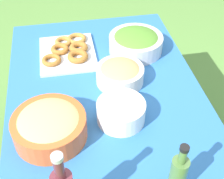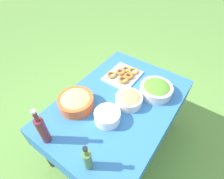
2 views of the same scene
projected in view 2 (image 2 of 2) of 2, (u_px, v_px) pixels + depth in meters
name	position (u px, v px, depth m)	size (l,w,h in m)	color
ground_plane	(116.00, 142.00, 2.09)	(14.00, 14.00, 0.00)	#609342
picnic_table	(118.00, 109.00, 1.64)	(1.38, 0.95, 0.72)	#2D6BB2
salad_bowl	(156.00, 89.00, 1.62)	(0.30, 0.30, 0.11)	silver
pasta_bowl	(76.00, 101.00, 1.50)	(0.31, 0.31, 0.12)	#E05B28
donut_platter	(124.00, 75.00, 1.82)	(0.36, 0.31, 0.05)	silver
plate_stack	(107.00, 116.00, 1.41)	(0.21, 0.21, 0.10)	white
olive_oil_bottle	(88.00, 160.00, 1.11)	(0.06, 0.06, 0.25)	#4C7238
wine_bottle	(42.00, 130.00, 1.22)	(0.07, 0.07, 0.35)	maroon
bread_bowl	(129.00, 99.00, 1.54)	(0.24, 0.24, 0.10)	silver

